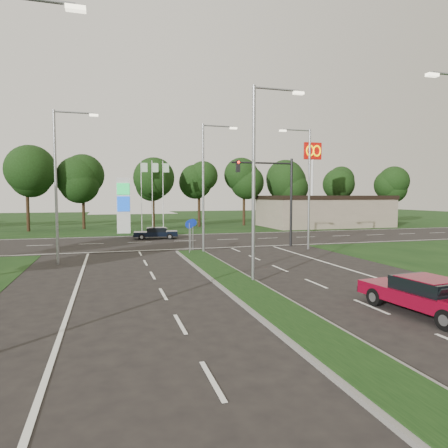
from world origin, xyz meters
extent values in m
plane|color=black|center=(0.00, 0.00, 0.00)|extent=(160.00, 160.00, 0.00)
cube|color=black|center=(0.00, 55.00, 0.00)|extent=(160.00, 50.00, 0.02)
cube|color=black|center=(0.00, 24.00, 0.00)|extent=(160.00, 12.00, 0.02)
cube|color=slate|center=(0.00, 4.00, 0.06)|extent=(2.00, 26.00, 0.12)
cube|color=gray|center=(22.00, 36.00, 2.00)|extent=(16.00, 9.00, 4.00)
cylinder|color=gray|center=(0.80, 6.00, 4.50)|extent=(0.16, 0.16, 9.00)
cylinder|color=gray|center=(1.90, 6.00, 8.90)|extent=(2.20, 0.10, 0.10)
cube|color=#FFF2CC|center=(3.00, 6.00, 8.80)|extent=(0.50, 0.22, 0.12)
cylinder|color=gray|center=(0.80, 16.00, 4.50)|extent=(0.16, 0.16, 9.00)
cylinder|color=gray|center=(1.90, 16.00, 8.90)|extent=(2.20, 0.10, 0.10)
cube|color=#FFF2CC|center=(3.00, 16.00, 8.80)|extent=(0.50, 0.22, 0.12)
cube|color=#FFF2CC|center=(-6.30, 0.00, 8.80)|extent=(0.50, 0.22, 0.12)
cylinder|color=gray|center=(-8.50, 14.00, 4.50)|extent=(0.16, 0.16, 9.00)
cylinder|color=gray|center=(-7.40, 14.00, 8.90)|extent=(2.20, 0.10, 0.10)
cube|color=#FFF2CC|center=(-6.30, 14.00, 8.80)|extent=(0.50, 0.22, 0.12)
cylinder|color=gray|center=(9.00, 16.00, 4.50)|extent=(0.16, 0.16, 9.00)
cylinder|color=gray|center=(7.90, 16.00, 8.90)|extent=(2.20, 0.10, 0.10)
cube|color=#FFF2CC|center=(6.80, 16.00, 8.80)|extent=(0.50, 0.22, 0.12)
cube|color=#FFF2CC|center=(6.80, 2.00, 8.80)|extent=(0.50, 0.22, 0.12)
cylinder|color=black|center=(8.50, 18.00, 3.50)|extent=(0.20, 0.20, 7.00)
cylinder|color=black|center=(6.00, 18.00, 6.60)|extent=(5.00, 0.14, 0.14)
cube|color=black|center=(4.00, 18.00, 6.30)|extent=(0.28, 0.28, 0.90)
sphere|color=#FF190C|center=(4.00, 17.82, 6.60)|extent=(0.20, 0.20, 0.20)
cylinder|color=gray|center=(-0.30, 15.50, 1.10)|extent=(0.06, 0.06, 2.20)
cylinder|color=#0C26A5|center=(-0.30, 15.50, 2.10)|extent=(0.56, 0.04, 0.56)
cylinder|color=gray|center=(0.00, 16.50, 1.10)|extent=(0.06, 0.06, 2.20)
cylinder|color=#0C26A5|center=(0.00, 16.50, 2.10)|extent=(0.56, 0.04, 0.56)
cylinder|color=gray|center=(0.30, 17.20, 1.10)|extent=(0.06, 0.06, 2.20)
cylinder|color=#0C26A5|center=(0.30, 17.20, 2.10)|extent=(0.56, 0.04, 0.56)
cube|color=silver|center=(-4.00, 33.00, 3.00)|extent=(1.40, 0.30, 6.00)
cube|color=#0CA53F|center=(-4.00, 32.82, 4.80)|extent=(1.30, 0.08, 1.20)
cube|color=#0C3FBF|center=(-4.00, 32.82, 3.20)|extent=(1.30, 0.08, 1.60)
cylinder|color=silver|center=(-2.00, 34.00, 4.00)|extent=(0.08, 0.08, 8.00)
cube|color=#B2D8B2|center=(-1.65, 34.00, 7.20)|extent=(0.70, 0.02, 1.00)
cylinder|color=silver|center=(-0.80, 34.00, 4.00)|extent=(0.08, 0.08, 8.00)
cube|color=#B2D8B2|center=(-0.45, 34.00, 7.20)|extent=(0.70, 0.02, 1.00)
cylinder|color=silver|center=(0.40, 34.00, 4.00)|extent=(0.08, 0.08, 8.00)
cube|color=#B2D8B2|center=(0.75, 34.00, 7.20)|extent=(0.70, 0.02, 1.00)
cylinder|color=silver|center=(18.00, 32.00, 5.00)|extent=(0.30, 0.30, 10.00)
cube|color=#BF0C07|center=(18.00, 32.00, 9.40)|extent=(2.20, 0.35, 2.00)
torus|color=#FFC600|center=(17.55, 31.78, 9.40)|extent=(1.06, 0.16, 1.06)
torus|color=#FFC600|center=(18.45, 31.78, 9.40)|extent=(1.06, 0.16, 1.06)
cylinder|color=black|center=(0.00, 40.00, 2.20)|extent=(0.36, 0.36, 4.40)
sphere|color=black|center=(0.00, 40.00, 6.50)|extent=(6.00, 6.00, 6.00)
sphere|color=black|center=(0.30, 39.80, 7.50)|extent=(4.80, 4.80, 4.80)
cube|color=maroon|center=(4.74, -0.26, 0.58)|extent=(2.32, 4.78, 0.47)
cube|color=black|center=(4.75, -0.35, 1.03)|extent=(1.79, 2.18, 0.44)
cube|color=maroon|center=(4.75, -0.35, 1.25)|extent=(1.66, 1.80, 0.04)
cylinder|color=black|center=(3.74, 1.13, 0.33)|extent=(0.27, 0.67, 0.65)
cylinder|color=black|center=(5.46, 1.30, 0.33)|extent=(0.27, 0.67, 0.65)
cylinder|color=black|center=(4.03, -1.81, 0.33)|extent=(0.27, 0.67, 0.65)
cube|color=black|center=(-1.34, 26.37, 0.50)|extent=(4.15, 2.07, 0.41)
cube|color=black|center=(-1.27, 26.36, 0.89)|extent=(1.90, 1.57, 0.38)
cube|color=black|center=(-1.27, 26.36, 1.08)|extent=(1.57, 1.46, 0.04)
cylinder|color=black|center=(-2.70, 25.78, 0.28)|extent=(0.58, 0.24, 0.56)
cylinder|color=black|center=(-2.53, 27.24, 0.28)|extent=(0.58, 0.24, 0.56)
cylinder|color=black|center=(-0.16, 25.49, 0.28)|extent=(0.58, 0.24, 0.56)
cylinder|color=black|center=(0.01, 26.96, 0.28)|extent=(0.58, 0.24, 0.56)
camera|label=1|loc=(-5.61, -11.17, 4.02)|focal=32.00mm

